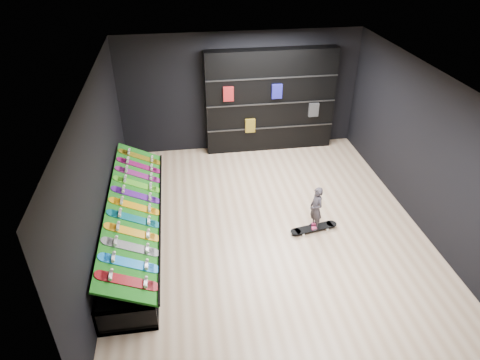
{
  "coord_description": "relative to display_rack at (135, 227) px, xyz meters",
  "views": [
    {
      "loc": [
        -1.53,
        -6.62,
        5.32
      ],
      "look_at": [
        -0.5,
        0.2,
        1.0
      ],
      "focal_mm": 32.0,
      "sensor_mm": 36.0,
      "label": 1
    }
  ],
  "objects": [
    {
      "name": "ceiling",
      "position": [
        2.55,
        0.0,
        2.75
      ],
      "size": [
        6.0,
        7.0,
        0.01
      ],
      "primitive_type": "cube",
      "color": "white",
      "rests_on": "ground"
    },
    {
      "name": "floor",
      "position": [
        2.55,
        0.0,
        -0.25
      ],
      "size": [
        6.0,
        7.0,
        0.01
      ],
      "primitive_type": "cube",
      "color": "#CCAC8A",
      "rests_on": "ground"
    },
    {
      "name": "floor_skateboard",
      "position": [
        3.44,
        -0.3,
        -0.21
      ],
      "size": [
        1.0,
        0.39,
        0.09
      ],
      "primitive_type": null,
      "rotation": [
        0.0,
        0.0,
        0.18
      ],
      "color": "black",
      "rests_on": "ground"
    },
    {
      "name": "turf_ramp",
      "position": [
        0.05,
        0.0,
        0.46
      ],
      "size": [
        0.92,
        4.5,
        0.46
      ],
      "primitive_type": "cube",
      "rotation": [
        0.0,
        0.44,
        0.0
      ],
      "color": "#105A0E",
      "rests_on": "display_rack"
    },
    {
      "name": "child",
      "position": [
        3.44,
        -0.3,
        0.11
      ],
      "size": [
        0.19,
        0.23,
        0.54
      ],
      "primitive_type": "imported",
      "rotation": [
        0.0,
        0.0,
        -1.35
      ],
      "color": "black",
      "rests_on": "floor_skateboard"
    },
    {
      "name": "display_board_9",
      "position": [
        0.06,
        1.52,
        0.49
      ],
      "size": [
        0.93,
        0.22,
        0.5
      ],
      "primitive_type": null,
      "rotation": [
        0.0,
        0.44,
        0.0
      ],
      "color": "#E5198C",
      "rests_on": "turf_ramp"
    },
    {
      "name": "wall_left",
      "position": [
        -0.45,
        0.0,
        1.25
      ],
      "size": [
        0.02,
        7.0,
        3.0
      ],
      "primitive_type": "cube",
      "color": "black",
      "rests_on": "ground"
    },
    {
      "name": "display_rack",
      "position": [
        0.0,
        0.0,
        0.0
      ],
      "size": [
        0.9,
        4.5,
        0.5
      ],
      "primitive_type": null,
      "color": "black",
      "rests_on": "ground"
    },
    {
      "name": "display_board_7",
      "position": [
        0.06,
        0.76,
        0.49
      ],
      "size": [
        0.93,
        0.22,
        0.5
      ],
      "primitive_type": null,
      "rotation": [
        0.0,
        0.44,
        0.0
      ],
      "color": "green",
      "rests_on": "turf_ramp"
    },
    {
      "name": "display_board_2",
      "position": [
        0.06,
        -1.14,
        0.49
      ],
      "size": [
        0.93,
        0.22,
        0.5
      ],
      "primitive_type": null,
      "rotation": [
        0.0,
        0.44,
        0.0
      ],
      "color": "black",
      "rests_on": "turf_ramp"
    },
    {
      "name": "display_board_5",
      "position": [
        0.06,
        0.0,
        0.49
      ],
      "size": [
        0.93,
        0.22,
        0.5
      ],
      "primitive_type": null,
      "rotation": [
        0.0,
        0.44,
        0.0
      ],
      "color": "yellow",
      "rests_on": "turf_ramp"
    },
    {
      "name": "wall_back",
      "position": [
        2.55,
        3.5,
        1.25
      ],
      "size": [
        6.0,
        0.02,
        3.0
      ],
      "primitive_type": "cube",
      "color": "black",
      "rests_on": "ground"
    },
    {
      "name": "display_board_4",
      "position": [
        0.06,
        -0.38,
        0.49
      ],
      "size": [
        0.93,
        0.22,
        0.5
      ],
      "primitive_type": null,
      "rotation": [
        0.0,
        0.44,
        0.0
      ],
      "color": "#0C8C99",
      "rests_on": "turf_ramp"
    },
    {
      "name": "display_board_6",
      "position": [
        0.06,
        0.38,
        0.49
      ],
      "size": [
        0.93,
        0.22,
        0.5
      ],
      "primitive_type": null,
      "rotation": [
        0.0,
        0.44,
        0.0
      ],
      "color": "purple",
      "rests_on": "turf_ramp"
    },
    {
      "name": "wall_right",
      "position": [
        5.55,
        0.0,
        1.25
      ],
      "size": [
        0.02,
        7.0,
        3.0
      ],
      "primitive_type": "cube",
      "color": "black",
      "rests_on": "ground"
    },
    {
      "name": "display_board_10",
      "position": [
        0.06,
        1.9,
        0.49
      ],
      "size": [
        0.93,
        0.22,
        0.5
      ],
      "primitive_type": null,
      "rotation": [
        0.0,
        0.44,
        0.0
      ],
      "color": "yellow",
      "rests_on": "turf_ramp"
    },
    {
      "name": "display_board_0",
      "position": [
        0.06,
        -1.9,
        0.49
      ],
      "size": [
        0.93,
        0.22,
        0.5
      ],
      "primitive_type": null,
      "rotation": [
        0.0,
        0.44,
        0.0
      ],
      "color": "red",
      "rests_on": "turf_ramp"
    },
    {
      "name": "display_board_1",
      "position": [
        0.06,
        -1.52,
        0.49
      ],
      "size": [
        0.93,
        0.22,
        0.5
      ],
      "primitive_type": null,
      "rotation": [
        0.0,
        0.44,
        0.0
      ],
      "color": "blue",
      "rests_on": "turf_ramp"
    },
    {
      "name": "display_board_8",
      "position": [
        0.06,
        1.14,
        0.49
      ],
      "size": [
        0.93,
        0.22,
        0.5
      ],
      "primitive_type": null,
      "rotation": [
        0.0,
        0.44,
        0.0
      ],
      "color": "#2626BF",
      "rests_on": "turf_ramp"
    },
    {
      "name": "back_shelving",
      "position": [
        3.29,
        3.32,
        1.05
      ],
      "size": [
        3.26,
        0.38,
        2.6
      ],
      "primitive_type": "cube",
      "color": "black",
      "rests_on": "ground"
    },
    {
      "name": "display_board_3",
      "position": [
        0.06,
        -0.76,
        0.49
      ],
      "size": [
        0.93,
        0.22,
        0.5
      ],
      "primitive_type": null,
      "rotation": [
        0.0,
        0.44,
        0.0
      ],
      "color": "orange",
      "rests_on": "turf_ramp"
    },
    {
      "name": "wall_front",
      "position": [
        2.55,
        -3.5,
        1.25
      ],
      "size": [
        6.0,
        0.02,
        3.0
      ],
      "primitive_type": "cube",
      "color": "black",
      "rests_on": "ground"
    }
  ]
}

